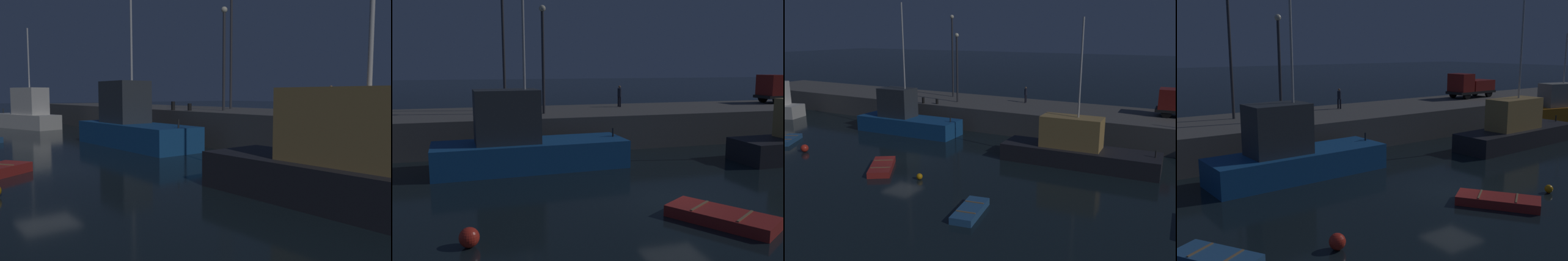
{
  "view_description": "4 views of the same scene",
  "coord_description": "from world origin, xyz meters",
  "views": [
    {
      "loc": [
        18.13,
        -5.51,
        3.33
      ],
      "look_at": [
        -1.05,
        9.21,
        1.2
      ],
      "focal_mm": 36.91,
      "sensor_mm": 36.0,
      "label": 1
    },
    {
      "loc": [
        -8.06,
        -14.87,
        5.49
      ],
      "look_at": [
        -1.12,
        9.53,
        1.56
      ],
      "focal_mm": 38.54,
      "sensor_mm": 36.0,
      "label": 2
    },
    {
      "loc": [
        19.87,
        -23.52,
        9.59
      ],
      "look_at": [
        2.93,
        7.27,
        1.09
      ],
      "focal_mm": 37.7,
      "sensor_mm": 36.0,
      "label": 3
    },
    {
      "loc": [
        -16.28,
        -15.51,
        7.24
      ],
      "look_at": [
        1.5,
        9.03,
        1.71
      ],
      "focal_mm": 41.76,
      "sensor_mm": 36.0,
      "label": 4
    }
  ],
  "objects": [
    {
      "name": "fishing_boat_orange",
      "position": [
        12.11,
        5.25,
        1.21
      ],
      "size": [
        11.41,
        3.39,
        10.57
      ],
      "color": "#232328",
      "rests_on": "ground"
    },
    {
      "name": "pier_quay",
      "position": [
        0.0,
        14.76,
        1.13
      ],
      "size": [
        69.66,
        8.47,
        2.26
      ],
      "color": "#5B5956",
      "rests_on": "ground"
    },
    {
      "name": "dinghy_orange_near",
      "position": [
        -12.16,
        -0.81,
        0.2
      ],
      "size": [
        2.68,
        3.32,
        0.44
      ],
      "color": "#2D6099",
      "rests_on": "ground"
    },
    {
      "name": "bollard_east",
      "position": [
        -5.84,
        10.84,
        2.57
      ],
      "size": [
        0.28,
        0.28,
        0.63
      ],
      "primitive_type": "cylinder",
      "color": "black",
      "rests_on": "pier_quay"
    },
    {
      "name": "lamp_post_east",
      "position": [
        -3.17,
        13.34,
        6.5
      ],
      "size": [
        0.44,
        0.44,
        7.18
      ],
      "color": "#38383D",
      "rests_on": "pier_quay"
    },
    {
      "name": "ground_plane",
      "position": [
        0.0,
        0.0,
        0.0
      ],
      "size": [
        320.0,
        320.0,
        0.0
      ],
      "primitive_type": "plane",
      "color": "black"
    },
    {
      "name": "dockworker",
      "position": [
        3.42,
        16.37,
        3.21
      ],
      "size": [
        0.34,
        0.45,
        1.68
      ],
      "color": "black",
      "rests_on": "pier_quay"
    },
    {
      "name": "utility_truck",
      "position": [
        18.65,
        15.9,
        3.46
      ],
      "size": [
        5.41,
        2.36,
        2.45
      ],
      "color": "black",
      "rests_on": "pier_quay"
    },
    {
      "name": "lamp_post_west",
      "position": [
        -5.52,
        16.17,
        7.51
      ],
      "size": [
        0.44,
        0.44,
        9.13
      ],
      "color": "#38383D",
      "rests_on": "pier_quay"
    },
    {
      "name": "fishing_boat_blue",
      "position": [
        -5.31,
        7.19,
        1.38
      ],
      "size": [
        10.32,
        3.56,
        12.17
      ],
      "color": "#195193",
      "rests_on": "ground"
    },
    {
      "name": "rowboat_blue_far",
      "position": [
        0.34,
        -2.55,
        0.21
      ],
      "size": [
        3.34,
        3.96,
        0.46
      ],
      "color": "#B22823",
      "rests_on": "ground"
    },
    {
      "name": "fishing_trawler_red",
      "position": [
        25.54,
        9.82,
        1.29
      ],
      "size": [
        10.16,
        4.74,
        8.64
      ],
      "color": "orange",
      "rests_on": "ground"
    },
    {
      "name": "mooring_buoy_mid",
      "position": [
        -8.23,
        -2.22,
        0.31
      ],
      "size": [
        0.63,
        0.63,
        0.63
      ],
      "primitive_type": "sphere",
      "color": "red",
      "rests_on": "ground"
    },
    {
      "name": "bollard_west",
      "position": [
        27.84,
        11.01,
        2.53
      ],
      "size": [
        0.28,
        0.28,
        0.55
      ],
      "primitive_type": "cylinder",
      "color": "black",
      "rests_on": "pier_quay"
    },
    {
      "name": "bollard_central",
      "position": [
        -4.37,
        11.23,
        2.51
      ],
      "size": [
        0.28,
        0.28,
        0.5
      ],
      "primitive_type": "cylinder",
      "color": "black",
      "rests_on": "pier_quay"
    },
    {
      "name": "mooring_buoy_near",
      "position": [
        3.9,
        -2.87,
        0.21
      ],
      "size": [
        0.42,
        0.42,
        0.42
      ],
      "primitive_type": "sphere",
      "color": "orange",
      "rests_on": "ground"
    }
  ]
}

